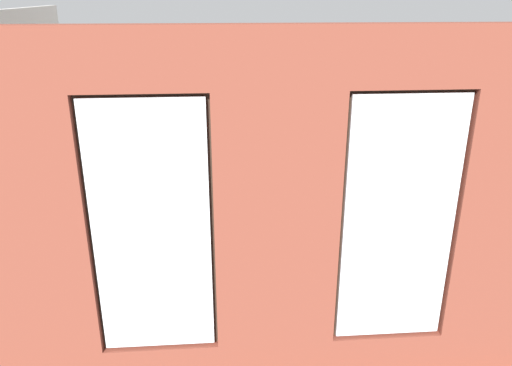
{
  "coord_description": "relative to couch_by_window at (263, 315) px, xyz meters",
  "views": [
    {
      "loc": [
        0.43,
        6.25,
        3.31
      ],
      "look_at": [
        -0.03,
        0.4,
        1.06
      ],
      "focal_mm": 35.0,
      "sensor_mm": 36.0,
      "label": 1
    }
  ],
  "objects": [
    {
      "name": "ground_plane",
      "position": [
        -0.04,
        -2.14,
        -0.38
      ],
      "size": [
        6.73,
        6.34,
        0.1
      ],
      "primitive_type": "cube",
      "color": "#99663D"
    },
    {
      "name": "brick_wall_with_windows",
      "position": [
        -0.04,
        0.65,
        1.2
      ],
      "size": [
        6.13,
        0.3,
        3.11
      ],
      "color": "brown",
      "rests_on": "ground_plane"
    },
    {
      "name": "white_wall_right",
      "position": [
        2.97,
        -1.94,
        1.23
      ],
      "size": [
        0.1,
        5.34,
        3.11
      ],
      "primitive_type": "cube",
      "color": "silver",
      "rests_on": "ground_plane"
    },
    {
      "name": "couch_by_window",
      "position": [
        0.0,
        0.0,
        0.0
      ],
      "size": [
        2.07,
        0.87,
        0.8
      ],
      "color": "black",
      "rests_on": "ground_plane"
    },
    {
      "name": "couch_left",
      "position": [
        -2.41,
        -2.23,
        0.0
      ],
      "size": [
        0.93,
        1.98,
        0.8
      ],
      "rotation": [
        0.0,
        0.0,
        1.6
      ],
      "color": "black",
      "rests_on": "ground_plane"
    },
    {
      "name": "coffee_table",
      "position": [
        -0.13,
        -2.57,
        0.04
      ],
      "size": [
        1.36,
        0.74,
        0.42
      ],
      "color": "#A87547",
      "rests_on": "ground_plane"
    },
    {
      "name": "cup_ceramic",
      "position": [
        -0.13,
        -2.57,
        0.14
      ],
      "size": [
        0.08,
        0.08,
        0.09
      ],
      "primitive_type": "cylinder",
      "color": "silver",
      "rests_on": "coffee_table"
    },
    {
      "name": "candle_jar",
      "position": [
        -0.5,
        -2.7,
        0.16
      ],
      "size": [
        0.08,
        0.08,
        0.12
      ],
      "primitive_type": "cylinder",
      "color": "#B7333D",
      "rests_on": "coffee_table"
    },
    {
      "name": "table_plant_small",
      "position": [
        -0.23,
        -2.46,
        0.2
      ],
      "size": [
        0.12,
        0.12,
        0.2
      ],
      "color": "#47423D",
      "rests_on": "coffee_table"
    },
    {
      "name": "remote_silver",
      "position": [
        0.04,
        -2.66,
        0.11
      ],
      "size": [
        0.17,
        0.07,
        0.02
      ],
      "primitive_type": "cube",
      "rotation": [
        0.0,
        0.0,
        1.48
      ],
      "color": "#B2B2B7",
      "rests_on": "coffee_table"
    },
    {
      "name": "remote_gray",
      "position": [
        0.28,
        -2.46,
        0.11
      ],
      "size": [
        0.18,
        0.09,
        0.02
      ],
      "primitive_type": "cube",
      "rotation": [
        0.0,
        0.0,
        4.97
      ],
      "color": "#59595B",
      "rests_on": "coffee_table"
    },
    {
      "name": "media_console",
      "position": [
        2.67,
        -2.04,
        -0.04
      ],
      "size": [
        1.14,
        0.42,
        0.58
      ],
      "primitive_type": "cube",
      "color": "black",
      "rests_on": "ground_plane"
    },
    {
      "name": "tv_flatscreen",
      "position": [
        2.67,
        -2.05,
        0.65
      ],
      "size": [
        1.15,
        0.2,
        0.79
      ],
      "color": "black",
      "rests_on": "media_console"
    },
    {
      "name": "papasan_chair",
      "position": [
        0.17,
        -3.97,
        0.11
      ],
      "size": [
        1.08,
        1.08,
        0.68
      ],
      "color": "olive",
      "rests_on": "ground_plane"
    },
    {
      "name": "potted_plant_beside_window_right",
      "position": [
        2.21,
        0.1,
        0.34
      ],
      "size": [
        0.59,
        0.59,
        1.01
      ],
      "color": "beige",
      "rests_on": "ground_plane"
    },
    {
      "name": "potted_plant_near_tv",
      "position": [
        2.12,
        -1.03,
        0.12
      ],
      "size": [
        0.5,
        0.5,
        0.7
      ],
      "color": "#47423D",
      "rests_on": "ground_plane"
    },
    {
      "name": "potted_plant_by_left_couch",
      "position": [
        -2.01,
        -3.65,
        0.05
      ],
      "size": [
        0.37,
        0.37,
        0.56
      ],
      "color": "gray",
      "rests_on": "ground_plane"
    }
  ]
}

